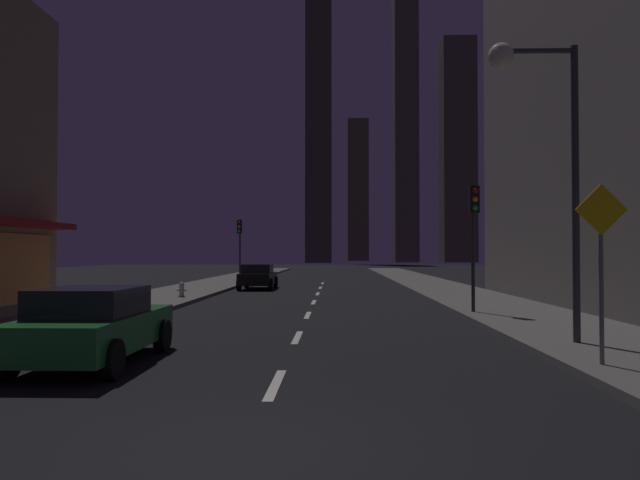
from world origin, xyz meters
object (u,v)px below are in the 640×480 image
at_px(car_parked_far, 258,276).
at_px(pedestrian_crossing_sign, 601,257).
at_px(traffic_light_far_left, 240,237).
at_px(traffic_light_near_right, 474,220).
at_px(fire_hydrant_far_left, 182,290).
at_px(street_lamp_right, 537,118).
at_px(car_parked_near, 93,325).

height_order(car_parked_far, pedestrian_crossing_sign, pedestrian_crossing_sign).
distance_m(traffic_light_far_left, pedestrian_crossing_sign, 30.80).
relative_size(car_parked_far, traffic_light_near_right, 1.01).
relative_size(fire_hydrant_far_left, street_lamp_right, 0.10).
height_order(car_parked_near, street_lamp_right, street_lamp_right).
xyz_separation_m(car_parked_far, traffic_light_near_right, (9.10, -14.55, 2.45)).
distance_m(car_parked_near, pedestrian_crossing_sign, 9.30).
distance_m(car_parked_near, street_lamp_right, 10.17).
relative_size(car_parked_near, car_parked_far, 1.00).
xyz_separation_m(car_parked_near, traffic_light_near_right, (9.10, 8.60, 2.45)).
relative_size(car_parked_far, fire_hydrant_far_left, 6.48).
xyz_separation_m(car_parked_far, street_lamp_right, (8.98, -21.11, 4.33)).
xyz_separation_m(traffic_light_far_left, street_lamp_right, (10.88, -26.13, 1.87)).
bearing_deg(street_lamp_right, car_parked_near, -167.18).
bearing_deg(traffic_light_far_left, fire_hydrant_far_left, -91.74).
distance_m(fire_hydrant_far_left, pedestrian_crossing_sign, 19.39).
height_order(fire_hydrant_far_left, traffic_light_far_left, traffic_light_far_left).
relative_size(car_parked_near, pedestrian_crossing_sign, 1.34).
xyz_separation_m(car_parked_far, fire_hydrant_far_left, (-2.30, -8.15, -0.29)).
bearing_deg(car_parked_near, car_parked_far, 90.00).
relative_size(traffic_light_near_right, traffic_light_far_left, 1.00).
distance_m(car_parked_far, traffic_light_near_right, 17.33).
relative_size(car_parked_far, street_lamp_right, 0.64).
xyz_separation_m(traffic_light_far_left, pedestrian_crossing_sign, (11.10, -28.70, -1.18)).
xyz_separation_m(car_parked_near, pedestrian_crossing_sign, (9.20, -0.53, 1.28)).
relative_size(fire_hydrant_far_left, traffic_light_near_right, 0.16).
relative_size(traffic_light_near_right, pedestrian_crossing_sign, 1.33).
bearing_deg(car_parked_near, traffic_light_near_right, 43.39).
xyz_separation_m(traffic_light_near_right, street_lamp_right, (-0.12, -6.56, 1.87)).
bearing_deg(traffic_light_near_right, fire_hydrant_far_left, 150.70).
height_order(fire_hydrant_far_left, pedestrian_crossing_sign, pedestrian_crossing_sign).
xyz_separation_m(fire_hydrant_far_left, traffic_light_near_right, (11.40, -6.40, 2.74)).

